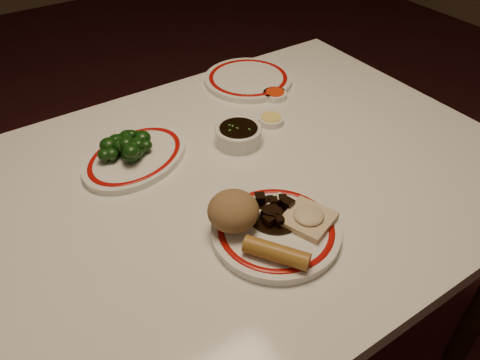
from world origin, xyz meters
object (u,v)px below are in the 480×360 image
at_px(main_plate, 276,231).
at_px(soy_bowl, 239,135).
at_px(rice_mound, 233,211).
at_px(broccoli_plate, 135,157).
at_px(stirfry_heap, 274,211).
at_px(fried_wonton, 308,218).
at_px(broccoli_pile, 128,145).
at_px(spring_roll, 276,253).
at_px(dining_table, 244,203).

distance_m(main_plate, soy_bowl, 0.31).
relative_size(rice_mound, broccoli_plate, 0.30).
xyz_separation_m(stirfry_heap, broccoli_plate, (-0.14, 0.33, -0.02)).
distance_m(rice_mound, fried_wonton, 0.14).
height_order(main_plate, broccoli_pile, broccoli_pile).
bearing_deg(spring_roll, stirfry_heap, 21.38).
relative_size(dining_table, spring_roll, 10.36).
distance_m(stirfry_heap, broccoli_plate, 0.36).
xyz_separation_m(spring_roll, broccoli_pile, (-0.09, 0.43, 0.01)).
distance_m(stirfry_heap, broccoli_pile, 0.37).
bearing_deg(main_plate, broccoli_plate, 108.98).
distance_m(fried_wonton, stirfry_heap, 0.07).
xyz_separation_m(spring_roll, stirfry_heap, (0.06, 0.09, -0.01)).
height_order(rice_mound, broccoli_pile, rice_mound).
bearing_deg(rice_mound, fried_wonton, -31.34).
bearing_deg(fried_wonton, spring_roll, -159.86).
bearing_deg(broccoli_plate, dining_table, -43.60).
bearing_deg(main_plate, soy_bowl, 69.41).
height_order(spring_roll, fried_wonton, spring_roll).
bearing_deg(stirfry_heap, broccoli_pile, 113.64).
distance_m(fried_wonton, broccoli_pile, 0.43).
bearing_deg(stirfry_heap, broccoli_plate, 113.01).
xyz_separation_m(fried_wonton, stirfry_heap, (-0.04, 0.05, -0.00)).
relative_size(fried_wonton, stirfry_heap, 1.00).
bearing_deg(dining_table, main_plate, -106.66).
xyz_separation_m(dining_table, main_plate, (-0.06, -0.19, 0.10)).
distance_m(broccoli_plate, broccoli_pile, 0.03).
bearing_deg(broccoli_pile, stirfry_heap, -66.36).
distance_m(main_plate, stirfry_heap, 0.04).
xyz_separation_m(rice_mound, stirfry_heap, (0.08, -0.02, -0.02)).
xyz_separation_m(broccoli_plate, soy_bowl, (0.23, -0.07, 0.01)).
xyz_separation_m(rice_mound, broccoli_plate, (-0.06, 0.31, -0.04)).
relative_size(broccoli_plate, soy_bowl, 2.91).
distance_m(rice_mound, broccoli_plate, 0.31).
bearing_deg(dining_table, broccoli_pile, 136.10).
distance_m(main_plate, spring_roll, 0.08).
bearing_deg(broccoli_pile, main_plate, -70.30).
bearing_deg(broccoli_pile, rice_mound, -77.29).
distance_m(rice_mound, spring_roll, 0.11).
relative_size(main_plate, broccoli_plate, 0.81).
relative_size(fried_wonton, broccoli_plate, 0.35).
height_order(main_plate, stirfry_heap, stirfry_heap).
bearing_deg(spring_roll, main_plate, 18.58).
height_order(main_plate, soy_bowl, soy_bowl).
bearing_deg(dining_table, spring_roll, -112.39).
xyz_separation_m(stirfry_heap, broccoli_pile, (-0.15, 0.34, 0.01)).
bearing_deg(broccoli_pile, soy_bowl, -18.74).
height_order(dining_table, main_plate, main_plate).
distance_m(dining_table, stirfry_heap, 0.20).
distance_m(fried_wonton, broccoli_plate, 0.42).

